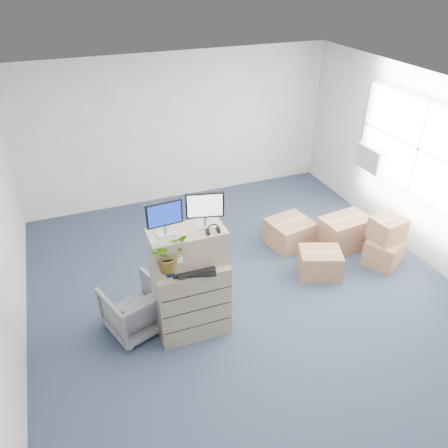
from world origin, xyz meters
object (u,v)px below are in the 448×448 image
(keyboard, at_px, (195,271))
(office_chair, at_px, (134,306))
(filing_cabinet_lower, at_px, (191,297))
(monitor_left, at_px, (165,216))
(potted_plant, at_px, (168,256))
(water_bottle, at_px, (194,251))
(monitor_right, at_px, (205,208))

(keyboard, bearing_deg, office_chair, 162.34)
(filing_cabinet_lower, distance_m, office_chair, 0.76)
(monitor_left, bearing_deg, office_chair, 150.89)
(monitor_left, distance_m, potted_plant, 0.46)
(filing_cabinet_lower, bearing_deg, water_bottle, 32.16)
(monitor_left, height_order, potted_plant, monitor_left)
(monitor_right, height_order, keyboard, monitor_right)
(monitor_right, relative_size, water_bottle, 1.58)
(monitor_right, bearing_deg, keyboard, -119.63)
(filing_cabinet_lower, bearing_deg, monitor_right, 17.65)
(keyboard, height_order, potted_plant, potted_plant)
(keyboard, distance_m, water_bottle, 0.26)
(monitor_left, bearing_deg, keyboard, -48.17)
(monitor_right, bearing_deg, filing_cabinet_lower, -149.47)
(monitor_left, relative_size, monitor_right, 0.96)
(potted_plant, relative_size, office_chair, 0.80)
(filing_cabinet_lower, distance_m, monitor_left, 1.23)
(filing_cabinet_lower, distance_m, potted_plant, 0.84)
(filing_cabinet_lower, relative_size, monitor_right, 2.39)
(filing_cabinet_lower, height_order, monitor_right, monitor_right)
(filing_cabinet_lower, bearing_deg, office_chair, 158.62)
(filing_cabinet_lower, distance_m, monitor_right, 1.24)
(keyboard, xyz_separation_m, office_chair, (-0.69, 0.45, -0.70))
(water_bottle, bearing_deg, monitor_right, 9.09)
(filing_cabinet_lower, xyz_separation_m, monitor_right, (0.24, 0.07, 1.22))
(water_bottle, xyz_separation_m, office_chair, (-0.76, 0.24, -0.82))
(monitor_left, distance_m, office_chair, 1.45)
(monitor_right, distance_m, office_chair, 1.67)
(filing_cabinet_lower, relative_size, keyboard, 2.09)
(filing_cabinet_lower, xyz_separation_m, water_bottle, (0.07, 0.05, 0.66))
(water_bottle, relative_size, office_chair, 0.39)
(water_bottle, height_order, office_chair, water_bottle)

